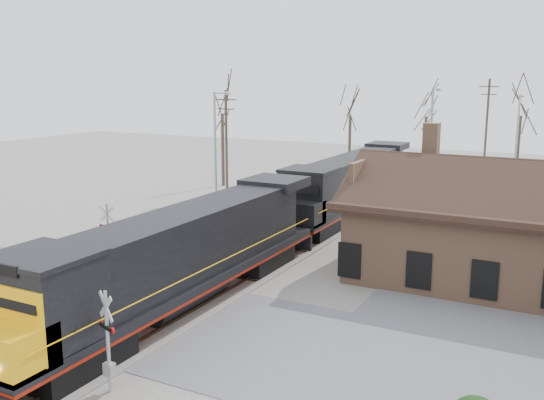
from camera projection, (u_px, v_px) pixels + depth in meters
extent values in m
plane|color=#A8A398|center=(164.00, 320.00, 26.25)|extent=(140.00, 140.00, 0.00)
cube|color=slate|center=(164.00, 319.00, 26.25)|extent=(60.00, 9.00, 0.03)
cube|color=#A8A398|center=(307.00, 239.00, 39.26)|extent=(3.40, 90.00, 0.12)
cube|color=#473323|center=(297.00, 236.00, 39.56)|extent=(0.08, 90.00, 0.14)
cube|color=#473323|center=(317.00, 238.00, 38.91)|extent=(0.08, 90.00, 0.14)
cube|color=#A8A398|center=(247.00, 231.00, 41.31)|extent=(3.40, 90.00, 0.12)
cube|color=#473323|center=(238.00, 228.00, 41.61)|extent=(0.08, 90.00, 0.14)
cube|color=#473323|center=(256.00, 230.00, 40.96)|extent=(0.08, 90.00, 0.14)
cube|color=#9F7152|center=(498.00, 244.00, 30.80)|extent=(14.00, 8.00, 4.00)
cube|color=black|center=(501.00, 204.00, 30.38)|extent=(15.20, 9.20, 0.30)
cube|color=black|center=(496.00, 192.00, 28.19)|extent=(15.00, 4.71, 2.66)
cube|color=black|center=(508.00, 177.00, 32.18)|extent=(15.00, 4.71, 2.66)
cube|color=#9F7152|center=(431.00, 143.00, 32.97)|extent=(0.80, 0.80, 2.20)
cube|color=black|center=(71.00, 356.00, 21.54)|extent=(2.61, 4.18, 1.05)
cube|color=black|center=(257.00, 258.00, 33.33)|extent=(2.61, 4.18, 1.05)
cube|color=black|center=(184.00, 279.00, 27.27)|extent=(3.14, 20.92, 0.37)
cube|color=maroon|center=(184.00, 284.00, 27.32)|extent=(3.16, 20.92, 0.13)
cube|color=black|center=(199.00, 237.00, 28.08)|extent=(2.72, 15.17, 2.93)
cube|color=black|center=(45.00, 299.00, 20.23)|extent=(3.14, 2.93, 2.93)
cube|color=#FFB50D|center=(2.00, 344.00, 18.87)|extent=(3.14, 1.88, 1.46)
cube|color=black|center=(314.00, 227.00, 40.12)|extent=(2.61, 4.18, 1.05)
cube|color=black|center=(378.00, 193.00, 51.92)|extent=(2.61, 4.18, 1.05)
cube|color=black|center=(351.00, 197.00, 45.85)|extent=(3.14, 20.92, 0.37)
cube|color=maroon|center=(351.00, 200.00, 45.90)|extent=(3.16, 20.92, 0.13)
cube|color=black|center=(357.00, 174.00, 46.67)|extent=(2.72, 15.17, 2.93)
cube|color=black|center=(309.00, 193.00, 38.82)|extent=(3.14, 2.93, 2.93)
cube|color=black|center=(297.00, 212.00, 37.45)|extent=(3.14, 1.88, 1.46)
cube|color=black|center=(289.00, 240.00, 36.86)|extent=(2.93, 0.25, 1.05)
cylinder|color=#A5A8AD|center=(108.00, 342.00, 19.91)|extent=(0.12, 0.12, 3.54)
cube|color=silver|center=(106.00, 306.00, 19.66)|extent=(0.88, 0.38, 0.93)
cube|color=silver|center=(106.00, 306.00, 19.66)|extent=(0.88, 0.38, 0.93)
cube|color=black|center=(107.00, 327.00, 19.81)|extent=(0.80, 0.43, 0.13)
cylinder|color=#B20C0C|center=(102.00, 323.00, 20.10)|extent=(0.23, 0.15, 0.21)
cylinder|color=#B20C0C|center=(113.00, 331.00, 19.51)|extent=(0.23, 0.15, 0.21)
cube|color=#A5A8AD|center=(109.00, 369.00, 20.10)|extent=(0.35, 0.27, 0.44)
cylinder|color=#A5A8AD|center=(108.00, 236.00, 33.24)|extent=(0.12, 0.12, 3.56)
cube|color=silver|center=(107.00, 214.00, 33.00)|extent=(0.92, 0.26, 0.93)
cube|color=silver|center=(107.00, 214.00, 33.00)|extent=(0.92, 0.26, 0.93)
cube|color=black|center=(108.00, 226.00, 33.14)|extent=(0.81, 0.33, 0.13)
cylinder|color=#B20C0C|center=(114.00, 227.00, 33.04)|extent=(0.23, 0.13, 0.21)
cylinder|color=#B20C0C|center=(101.00, 226.00, 33.23)|extent=(0.23, 0.13, 0.21)
cube|color=#A5A8AD|center=(109.00, 253.00, 33.44)|extent=(0.36, 0.27, 0.45)
cylinder|color=#A5A8AD|center=(215.00, 160.00, 42.18)|extent=(0.18, 0.18, 9.37)
cylinder|color=#A5A8AD|center=(221.00, 93.00, 42.05)|extent=(0.12, 1.80, 0.12)
cube|color=#A5A8AD|center=(227.00, 94.00, 42.76)|extent=(0.25, 0.50, 0.12)
cylinder|color=#A5A8AD|center=(429.00, 161.00, 40.40)|extent=(0.18, 0.18, 9.68)
cylinder|color=#A5A8AD|center=(436.00, 89.00, 40.24)|extent=(0.12, 1.80, 0.12)
cube|color=#A5A8AD|center=(439.00, 90.00, 40.95)|extent=(0.25, 0.50, 0.12)
cylinder|color=#A5A8AD|center=(516.00, 146.00, 52.81)|extent=(0.18, 0.18, 8.86)
cylinder|color=#A5A8AD|center=(521.00, 96.00, 52.73)|extent=(0.12, 1.80, 0.12)
cube|color=#A5A8AD|center=(522.00, 97.00, 53.44)|extent=(0.25, 0.50, 0.12)
cylinder|color=#382D23|center=(226.00, 144.00, 52.83)|extent=(0.24, 0.24, 9.25)
cube|color=#382D23|center=(226.00, 100.00, 52.07)|extent=(2.00, 0.10, 0.10)
cube|color=#382D23|center=(226.00, 109.00, 52.23)|extent=(1.60, 0.10, 0.10)
cylinder|color=#382D23|center=(486.00, 128.00, 63.10)|extent=(0.24, 0.24, 10.21)
cube|color=#382D23|center=(489.00, 86.00, 62.24)|extent=(2.00, 0.10, 0.10)
cube|color=#382D23|center=(489.00, 94.00, 62.40)|extent=(1.60, 0.10, 0.10)
cylinder|color=#382D23|center=(223.00, 150.00, 58.19)|extent=(0.32, 0.32, 6.94)
cylinder|color=#382D23|center=(350.00, 146.00, 64.07)|extent=(0.32, 0.32, 6.45)
cylinder|color=#382D23|center=(425.00, 146.00, 64.95)|extent=(0.32, 0.32, 6.24)
cylinder|color=#382D23|center=(517.00, 153.00, 56.55)|extent=(0.32, 0.32, 6.85)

